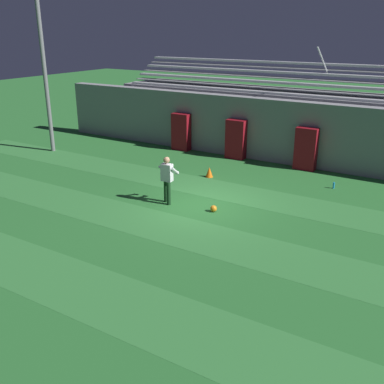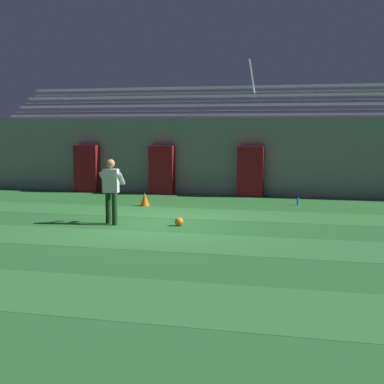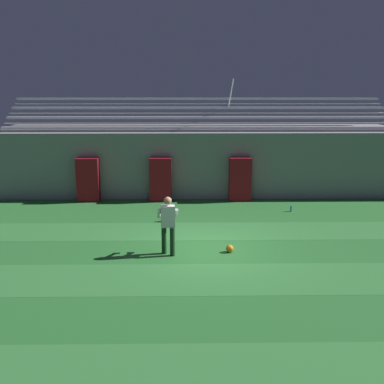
{
  "view_description": "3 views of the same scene",
  "coord_description": "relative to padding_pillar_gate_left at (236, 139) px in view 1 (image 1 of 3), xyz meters",
  "views": [
    {
      "loc": [
        7.24,
        -12.42,
        5.76
      ],
      "look_at": [
        0.24,
        -1.02,
        0.85
      ],
      "focal_mm": 42.0,
      "sensor_mm": 36.0,
      "label": 1
    },
    {
      "loc": [
        3.99,
        -13.13,
        2.45
      ],
      "look_at": [
        0.87,
        0.09,
        0.82
      ],
      "focal_mm": 50.0,
      "sensor_mm": 36.0,
      "label": 2
    },
    {
      "loc": [
        -0.64,
        -12.41,
        4.49
      ],
      "look_at": [
        -0.44,
        0.55,
        1.58
      ],
      "focal_mm": 42.0,
      "sensor_mm": 36.0,
      "label": 3
    }
  ],
  "objects": [
    {
      "name": "turf_stripe_near",
      "position": [
        1.66,
        -11.95,
        -0.9
      ],
      "size": [
        28.0,
        1.93,
        0.01
      ],
      "primitive_type": "cube",
      "color": "#337A38",
      "rests_on": "ground"
    },
    {
      "name": "padding_pillar_gate_right",
      "position": [
        3.32,
        0.0,
        0.0
      ],
      "size": [
        0.92,
        0.44,
        1.81
      ],
      "primitive_type": "cube",
      "color": "maroon",
      "rests_on": "ground"
    },
    {
      "name": "turf_stripe_far",
      "position": [
        1.66,
        -4.23,
        -0.9
      ],
      "size": [
        28.0,
        1.93,
        0.01
      ],
      "primitive_type": "cube",
      "color": "#337A38",
      "rests_on": "ground"
    },
    {
      "name": "goalkeeper",
      "position": [
        0.54,
        -6.38,
        0.05
      ],
      "size": [
        0.62,
        0.59,
        1.67
      ],
      "color": "#143319",
      "rests_on": "ground"
    },
    {
      "name": "traffic_cone",
      "position": [
        0.34,
        -3.09,
        -0.7
      ],
      "size": [
        0.3,
        0.3,
        0.42
      ],
      "primitive_type": "cone",
      "color": "orange",
      "rests_on": "ground"
    },
    {
      "name": "turf_stripe_mid",
      "position": [
        1.66,
        -8.09,
        -0.9
      ],
      "size": [
        28.0,
        1.93,
        0.01
      ],
      "primitive_type": "cube",
      "color": "#337A38",
      "rests_on": "ground"
    },
    {
      "name": "floodlight_pole",
      "position": [
        -8.33,
        -3.52,
        4.11
      ],
      "size": [
        0.9,
        0.36,
        7.92
      ],
      "color": "slate",
      "rests_on": "ground"
    },
    {
      "name": "water_bottle",
      "position": [
        5.07,
        -1.83,
        -0.79
      ],
      "size": [
        0.07,
        0.07,
        0.24
      ],
      "primitive_type": "cylinder",
      "color": "#1E8CD8",
      "rests_on": "ground"
    },
    {
      "name": "back_wall",
      "position": [
        1.66,
        0.55,
        0.49
      ],
      "size": [
        24.0,
        0.6,
        2.8
      ],
      "primitive_type": "cube",
      "color": "gray",
      "rests_on": "ground"
    },
    {
      "name": "bleacher_stand",
      "position": [
        1.66,
        2.54,
        0.59
      ],
      "size": [
        18.0,
        3.35,
        5.03
      ],
      "color": "gray",
      "rests_on": "ground"
    },
    {
      "name": "soccer_ball",
      "position": [
        2.29,
        -6.24,
        -0.8
      ],
      "size": [
        0.22,
        0.22,
        0.22
      ],
      "primitive_type": "sphere",
      "color": "orange",
      "rests_on": "ground"
    },
    {
      "name": "padding_pillar_far_left",
      "position": [
        -3.01,
        0.0,
        0.0
      ],
      "size": [
        0.92,
        0.44,
        1.81
      ],
      "primitive_type": "cube",
      "color": "maroon",
      "rests_on": "ground"
    },
    {
      "name": "ground_plane",
      "position": [
        1.66,
        -5.95,
        -0.91
      ],
      "size": [
        80.0,
        80.0,
        0.0
      ],
      "primitive_type": "plane",
      "color": "#286B2D"
    },
    {
      "name": "padding_pillar_gate_left",
      "position": [
        0.0,
        0.0,
        0.0
      ],
      "size": [
        0.92,
        0.44,
        1.81
      ],
      "primitive_type": "cube",
      "color": "maroon",
      "rests_on": "ground"
    }
  ]
}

